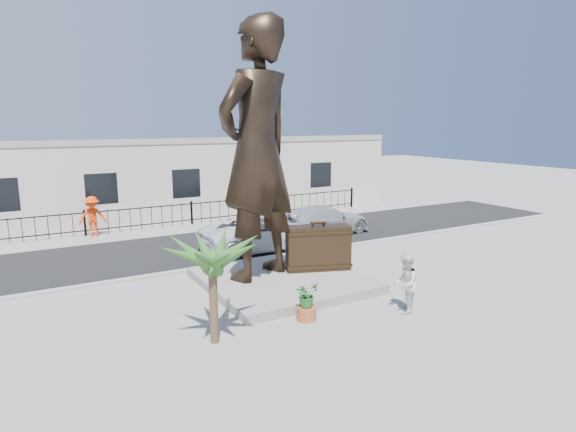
% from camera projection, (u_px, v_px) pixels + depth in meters
% --- Properties ---
extents(ground, '(100.00, 100.00, 0.00)m').
position_uv_depth(ground, '(318.00, 295.00, 15.77)').
color(ground, '#9E9991').
rests_on(ground, ground).
extents(street, '(40.00, 7.00, 0.01)m').
position_uv_depth(street, '(225.00, 243.00, 22.60)').
color(street, black).
rests_on(street, ground).
extents(curb, '(40.00, 0.25, 0.12)m').
position_uv_depth(curb, '(258.00, 260.00, 19.60)').
color(curb, '#A5A399').
rests_on(curb, ground).
extents(far_sidewalk, '(40.00, 2.50, 0.02)m').
position_uv_depth(far_sidewalk, '(197.00, 227.00, 26.01)').
color(far_sidewalk, '#9E9991').
rests_on(far_sidewalk, ground).
extents(plinth, '(5.20, 5.20, 0.30)m').
position_uv_depth(plinth, '(283.00, 280.00, 16.78)').
color(plinth, gray).
rests_on(plinth, ground).
extents(fence, '(22.00, 0.10, 1.20)m').
position_uv_depth(fence, '(192.00, 214.00, 26.58)').
color(fence, black).
rests_on(fence, ground).
extents(building, '(28.00, 7.00, 4.40)m').
position_uv_depth(building, '(169.00, 177.00, 29.86)').
color(building, silver).
rests_on(building, ground).
extents(statue, '(3.69, 3.06, 8.65)m').
position_uv_depth(statue, '(257.00, 151.00, 15.96)').
color(statue, black).
rests_on(statue, plinth).
extents(suitcase, '(2.41, 1.46, 1.62)m').
position_uv_depth(suitcase, '(318.00, 248.00, 17.38)').
color(suitcase, '#322415').
rests_on(suitcase, plinth).
extents(tourist, '(1.09, 1.08, 1.78)m').
position_uv_depth(tourist, '(405.00, 283.00, 14.20)').
color(tourist, silver).
rests_on(tourist, ground).
extents(car_white, '(5.47, 2.57, 1.51)m').
position_uv_depth(car_white, '(262.00, 233.00, 21.23)').
color(car_white, white).
rests_on(car_white, street).
extents(car_silver, '(5.12, 2.35, 1.45)m').
position_uv_depth(car_silver, '(324.00, 220.00, 24.20)').
color(car_silver, '#ABADAF').
rests_on(car_silver, street).
extents(worker, '(1.33, 0.80, 2.01)m').
position_uv_depth(worker, '(93.00, 217.00, 23.51)').
color(worker, '#F93E0D').
rests_on(worker, far_sidewalk).
extents(palm_tree, '(1.80, 1.80, 3.20)m').
position_uv_depth(palm_tree, '(215.00, 342.00, 12.40)').
color(palm_tree, '#2E5B21').
rests_on(palm_tree, ground).
extents(planter, '(0.56, 0.56, 0.40)m').
position_uv_depth(planter, '(307.00, 313.00, 13.74)').
color(planter, '#B0512E').
rests_on(planter, ground).
extents(shrub, '(0.78, 0.71, 0.75)m').
position_uv_depth(shrub, '(307.00, 294.00, 13.63)').
color(shrub, '#236C27').
rests_on(shrub, planter).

